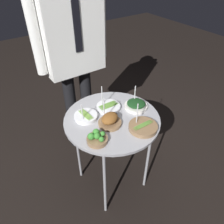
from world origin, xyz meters
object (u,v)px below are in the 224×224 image
(bowl_roast_back_left, at_px, (110,120))
(bowl_asparagus_mid_right, at_px, (108,107))
(serving_cart, at_px, (112,124))
(bowl_asparagus_back_right, at_px, (143,127))
(bowl_spinach_front_right, at_px, (136,105))
(bowl_broccoli_front_left, at_px, (97,138))
(waiter_figure, at_px, (72,43))
(bowl_asparagus_center, at_px, (86,116))

(bowl_roast_back_left, bearing_deg, bowl_asparagus_mid_right, 59.01)
(bowl_roast_back_left, distance_m, bowl_asparagus_mid_right, 0.17)
(serving_cart, xyz_separation_m, bowl_asparagus_back_right, (0.10, -0.19, 0.07))
(bowl_spinach_front_right, xyz_separation_m, bowl_broccoli_front_left, (-0.40, -0.13, 0.00))
(bowl_spinach_front_right, height_order, waiter_figure, waiter_figure)
(serving_cart, relative_size, bowl_spinach_front_right, 4.23)
(bowl_broccoli_front_left, bearing_deg, bowl_asparagus_mid_right, 44.35)
(bowl_asparagus_mid_right, xyz_separation_m, bowl_asparagus_center, (-0.18, -0.00, 0.00))
(serving_cart, bearing_deg, bowl_broccoli_front_left, -147.01)
(waiter_figure, bearing_deg, bowl_asparagus_mid_right, -88.48)
(bowl_roast_back_left, xyz_separation_m, bowl_asparagus_back_right, (0.14, -0.15, -0.02))
(bowl_asparagus_back_right, xyz_separation_m, waiter_figure, (-0.07, 0.75, 0.31))
(bowl_asparagus_mid_right, bearing_deg, serving_cart, -111.58)
(waiter_figure, bearing_deg, bowl_asparagus_center, -110.26)
(bowl_roast_back_left, relative_size, waiter_figure, 0.11)
(serving_cart, height_order, waiter_figure, waiter_figure)
(bowl_asparagus_back_right, relative_size, waiter_figure, 0.11)
(bowl_asparagus_mid_right, distance_m, waiter_figure, 0.55)
(bowl_asparagus_center, bearing_deg, serving_cart, -35.00)
(bowl_asparagus_center, bearing_deg, bowl_asparagus_back_right, -50.89)
(bowl_asparagus_center, bearing_deg, bowl_broccoli_front_left, -103.19)
(bowl_broccoli_front_left, bearing_deg, waiter_figure, 72.00)
(bowl_spinach_front_right, relative_size, waiter_figure, 0.10)
(bowl_asparagus_back_right, bearing_deg, bowl_roast_back_left, 133.70)
(bowl_spinach_front_right, bearing_deg, bowl_roast_back_left, -169.82)
(serving_cart, distance_m, waiter_figure, 0.67)
(bowl_asparagus_mid_right, relative_size, bowl_broccoli_front_left, 1.35)
(bowl_asparagus_mid_right, distance_m, bowl_asparagus_center, 0.18)
(bowl_asparagus_center, height_order, waiter_figure, waiter_figure)
(serving_cart, height_order, bowl_asparagus_center, bowl_asparagus_center)
(bowl_spinach_front_right, relative_size, bowl_asparagus_center, 1.04)
(serving_cart, xyz_separation_m, bowl_asparagus_center, (-0.14, 0.10, 0.07))
(serving_cart, relative_size, bowl_asparagus_mid_right, 4.06)
(bowl_spinach_front_right, distance_m, bowl_broccoli_front_left, 0.42)
(serving_cart, relative_size, bowl_roast_back_left, 3.71)
(serving_cart, height_order, bowl_asparagus_mid_right, bowl_asparagus_mid_right)
(bowl_broccoli_front_left, bearing_deg, bowl_spinach_front_right, 17.78)
(bowl_spinach_front_right, xyz_separation_m, waiter_figure, (-0.17, 0.55, 0.31))
(bowl_roast_back_left, relative_size, bowl_spinach_front_right, 1.14)
(bowl_roast_back_left, bearing_deg, bowl_asparagus_center, 123.45)
(serving_cart, xyz_separation_m, waiter_figure, (0.03, 0.56, 0.38))
(serving_cart, distance_m, bowl_roast_back_left, 0.11)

